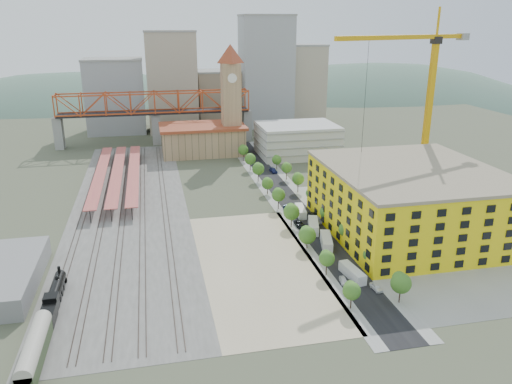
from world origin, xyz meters
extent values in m
plane|color=#474C38|center=(0.00, 0.00, 0.00)|extent=(400.00, 400.00, 0.00)
cube|color=#605E59|center=(-36.00, 17.50, 0.03)|extent=(36.00, 165.00, 0.06)
cube|color=tan|center=(-4.00, -31.50, 0.03)|extent=(28.00, 67.00, 0.06)
cube|color=black|center=(16.00, 15.00, 0.03)|extent=(12.00, 170.00, 0.06)
cube|color=gray|center=(10.50, 15.00, 0.02)|extent=(3.00, 170.00, 0.04)
cube|color=gray|center=(21.50, 15.00, 0.02)|extent=(3.00, 170.00, 0.04)
cube|color=gray|center=(45.00, -20.00, 0.03)|extent=(50.00, 90.00, 0.06)
cube|color=#382B23|center=(-50.72, 17.50, 0.15)|extent=(0.12, 160.00, 0.18)
cube|color=#382B23|center=(-49.28, 17.50, 0.15)|extent=(0.12, 160.00, 0.18)
cube|color=#382B23|center=(-44.72, 17.50, 0.15)|extent=(0.12, 160.00, 0.18)
cube|color=#382B23|center=(-43.28, 17.50, 0.15)|extent=(0.12, 160.00, 0.18)
cube|color=#382B23|center=(-38.72, 17.50, 0.15)|extent=(0.12, 160.00, 0.18)
cube|color=#382B23|center=(-37.28, 17.50, 0.15)|extent=(0.12, 160.00, 0.18)
cube|color=#382B23|center=(-32.72, 17.50, 0.15)|extent=(0.12, 160.00, 0.18)
cube|color=#382B23|center=(-31.28, 17.50, 0.15)|extent=(0.12, 160.00, 0.18)
cube|color=#382B23|center=(-25.72, 17.50, 0.15)|extent=(0.12, 160.00, 0.18)
cube|color=#382B23|center=(-24.28, 17.50, 0.15)|extent=(0.12, 160.00, 0.18)
cube|color=#C25C4A|center=(-47.00, 45.00, 4.00)|extent=(4.00, 80.00, 0.25)
cylinder|color=black|center=(-47.00, 45.00, 2.00)|extent=(0.24, 0.24, 4.00)
cube|color=#C25C4A|center=(-41.00, 45.00, 4.00)|extent=(4.00, 80.00, 0.25)
cylinder|color=black|center=(-41.00, 45.00, 2.00)|extent=(0.24, 0.24, 4.00)
cube|color=#C25C4A|center=(-35.00, 45.00, 4.00)|extent=(4.00, 80.00, 0.25)
cylinder|color=black|center=(-35.00, 45.00, 2.00)|extent=(0.24, 0.24, 4.00)
cube|color=tan|center=(-5.00, 82.00, 6.00)|extent=(36.00, 22.00, 12.00)
cube|color=#91391F|center=(-5.00, 82.00, 12.50)|extent=(38.00, 24.00, 1.20)
cube|color=tan|center=(8.00, 80.00, 20.00)|extent=(8.00, 8.00, 40.00)
pyramid|color=#91391F|center=(8.00, 80.00, 48.00)|extent=(12.00, 12.00, 8.00)
cylinder|color=white|center=(8.00, 75.90, 34.00)|extent=(4.00, 0.30, 4.00)
cube|color=silver|center=(36.00, 70.00, 7.00)|extent=(34.00, 26.00, 14.00)
cube|color=gray|center=(-70.00, 105.00, 7.50)|extent=(4.00, 6.00, 15.00)
cube|color=gray|center=(20.00, 105.00, 7.50)|extent=(4.00, 6.00, 15.00)
cube|color=gray|center=(-25.00, 105.00, 7.50)|extent=(4.00, 6.00, 15.00)
cube|color=black|center=(-25.00, 105.00, 15.50)|extent=(90.00, 9.00, 1.00)
cube|color=yellow|center=(42.00, -20.00, 9.00)|extent=(44.00, 50.00, 18.00)
cube|color=gray|center=(42.00, -20.00, 18.40)|extent=(44.60, 50.60, 0.80)
cube|color=#9EA0A3|center=(-45.00, 140.00, 19.00)|extent=(30.00, 25.00, 38.00)
cube|color=#B2A58C|center=(-15.00, 135.00, 26.00)|extent=(26.00, 22.00, 52.00)
cube|color=gray|center=(12.00, 150.00, 15.00)|extent=(24.00, 24.00, 30.00)
cube|color=#9EA0A3|center=(38.00, 140.00, 30.00)|extent=(28.00, 22.00, 60.00)
cube|color=#B2A58C|center=(62.00, 145.00, 22.00)|extent=(22.00, 20.00, 44.00)
cube|color=brown|center=(-2.00, 160.00, 13.00)|extent=(20.00, 20.00, 26.00)
ellipsoid|color=#4C6B59|center=(-80.00, 260.00, -68.00)|extent=(396.00, 216.00, 180.00)
ellipsoid|color=#4C6B59|center=(40.00, 260.00, -92.00)|extent=(484.00, 264.00, 220.00)
ellipsoid|color=#4C6B59|center=(160.00, 260.00, -70.00)|extent=(418.00, 228.00, 190.00)
cylinder|color=black|center=(-50.00, -37.34, 2.36)|extent=(2.46, 11.81, 2.46)
cube|color=black|center=(-50.00, -43.74, 2.56)|extent=(2.75, 2.95, 3.15)
cylinder|color=black|center=(-50.00, -32.42, 4.13)|extent=(0.69, 0.69, 1.57)
sphere|color=black|center=(-50.00, -35.37, 3.64)|extent=(0.98, 0.98, 0.98)
cone|color=black|center=(-50.00, -30.65, 0.89)|extent=(2.56, 1.57, 2.56)
cube|color=black|center=(-50.00, -48.16, 1.97)|extent=(2.75, 5.90, 2.75)
cube|color=#27371E|center=(-50.00, -60.34, 2.36)|extent=(2.85, 17.71, 3.15)
cylinder|color=#ADA899|center=(-50.00, -60.34, 4.03)|extent=(3.05, 17.71, 3.05)
cube|color=#DD9E0E|center=(62.88, 10.06, 25.09)|extent=(1.78, 1.78, 50.19)
cube|color=black|center=(62.88, 10.06, 51.30)|extent=(2.79, 2.79, 2.23)
cube|color=#DD9E0E|center=(43.09, 2.49, 52.42)|extent=(40.06, 16.40, 1.34)
cube|color=#DD9E0E|center=(69.13, 12.45, 52.42)|extent=(12.98, 6.03, 1.34)
cube|color=gray|center=(75.38, 14.84, 52.20)|extent=(4.12, 3.80, 2.23)
cube|color=#DD9E0E|center=(62.88, 10.06, 56.88)|extent=(0.56, 0.56, 8.92)
cube|color=silver|center=(16.00, -42.56, 1.24)|extent=(3.53, 9.29, 2.48)
cube|color=silver|center=(16.00, -24.70, 1.34)|extent=(4.96, 10.16, 2.69)
cube|color=silver|center=(16.00, -13.73, 1.37)|extent=(5.23, 10.34, 2.74)
cube|color=silver|center=(16.00, -1.38, 1.23)|extent=(3.50, 9.20, 2.46)
imported|color=white|center=(13.00, -44.65, 0.65)|extent=(2.07, 4.00, 1.30)
imported|color=#ABAAAF|center=(13.00, -17.36, 0.69)|extent=(2.16, 4.40, 1.39)
imported|color=black|center=(13.00, -10.01, 0.70)|extent=(2.35, 5.04, 1.40)
imported|color=navy|center=(13.00, 2.71, 0.66)|extent=(2.43, 4.74, 1.32)
imported|color=white|center=(19.00, -49.09, 0.67)|extent=(2.03, 4.08, 1.34)
imported|color=gray|center=(19.00, -8.56, 0.74)|extent=(1.67, 4.54, 1.48)
imported|color=black|center=(19.00, -4.95, 0.74)|extent=(2.68, 5.42, 1.48)
imported|color=navy|center=(19.00, 45.51, 0.77)|extent=(2.60, 5.46, 1.54)
camera|label=1|loc=(-27.84, -139.49, 56.54)|focal=35.00mm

